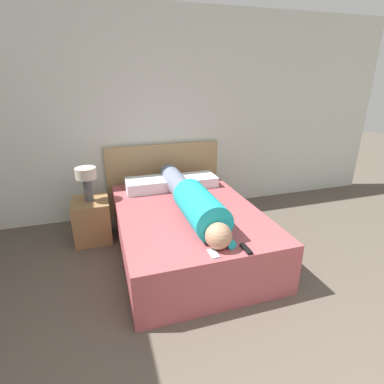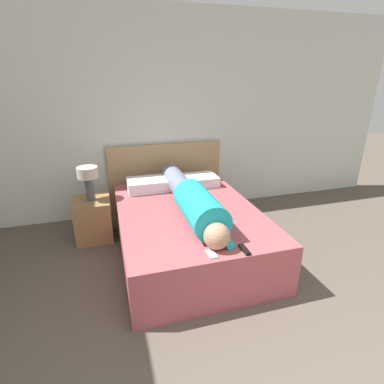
# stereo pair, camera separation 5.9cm
# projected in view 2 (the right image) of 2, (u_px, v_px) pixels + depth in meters

# --- Properties ---
(wall_back) EXTENTS (6.34, 0.06, 2.60)m
(wall_back) POSITION_uv_depth(u_px,v_px,m) (178.00, 116.00, 3.94)
(wall_back) COLOR silver
(wall_back) RESTS_ON ground_plane
(bed) EXTENTS (1.41, 1.94, 0.50)m
(bed) POSITION_uv_depth(u_px,v_px,m) (188.00, 231.00, 3.20)
(bed) COLOR #A84C51
(bed) RESTS_ON ground_plane
(headboard) EXTENTS (1.53, 0.04, 0.95)m
(headboard) POSITION_uv_depth(u_px,v_px,m) (166.00, 178.00, 4.12)
(headboard) COLOR tan
(headboard) RESTS_ON ground_plane
(nightstand) EXTENTS (0.40, 0.44, 0.48)m
(nightstand) POSITION_uv_depth(u_px,v_px,m) (94.00, 219.00, 3.48)
(nightstand) COLOR olive
(nightstand) RESTS_ON ground_plane
(table_lamp) EXTENTS (0.22, 0.22, 0.38)m
(table_lamp) POSITION_uv_depth(u_px,v_px,m) (88.00, 177.00, 3.29)
(table_lamp) COLOR #4C4C51
(table_lamp) RESTS_ON nightstand
(person_lying) EXTENTS (0.33, 1.82, 0.33)m
(person_lying) POSITION_uv_depth(u_px,v_px,m) (192.00, 200.00, 2.99)
(person_lying) COLOR tan
(person_lying) RESTS_ON bed
(pillow_near_headboard) EXTENTS (0.52, 0.36, 0.14)m
(pillow_near_headboard) POSITION_uv_depth(u_px,v_px,m) (149.00, 184.00, 3.63)
(pillow_near_headboard) COLOR white
(pillow_near_headboard) RESTS_ON bed
(pillow_second) EXTENTS (0.49, 0.36, 0.12)m
(pillow_second) POSITION_uv_depth(u_px,v_px,m) (197.00, 180.00, 3.79)
(pillow_second) COLOR white
(pillow_second) RESTS_ON bed
(tv_remote) EXTENTS (0.04, 0.15, 0.02)m
(tv_remote) POSITION_uv_depth(u_px,v_px,m) (245.00, 250.00, 2.37)
(tv_remote) COLOR black
(tv_remote) RESTS_ON bed
(cell_phone) EXTENTS (0.06, 0.13, 0.01)m
(cell_phone) POSITION_uv_depth(u_px,v_px,m) (211.00, 254.00, 2.33)
(cell_phone) COLOR #B2B7BC
(cell_phone) RESTS_ON bed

